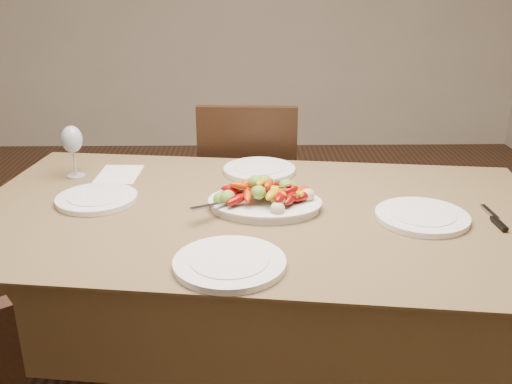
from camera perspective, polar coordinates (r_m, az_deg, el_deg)
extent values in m
plane|color=#371E11|center=(2.43, -4.87, -16.10)|extent=(6.00, 6.00, 0.00)
cube|color=brown|center=(2.00, 0.00, -11.86)|extent=(1.96, 1.26, 0.76)
ellipsoid|color=white|center=(1.83, 0.87, -1.32)|extent=(0.38, 0.30, 0.02)
cylinder|color=white|center=(1.95, -15.64, -0.67)|extent=(0.26, 0.26, 0.02)
cylinder|color=white|center=(1.82, 16.26, -2.40)|extent=(0.28, 0.28, 0.02)
cylinder|color=white|center=(2.15, 0.34, 2.20)|extent=(0.27, 0.27, 0.02)
cylinder|color=white|center=(1.48, -2.66, -7.14)|extent=(0.29, 0.29, 0.02)
cube|color=silver|center=(2.19, -13.55, 1.73)|extent=(0.16, 0.21, 0.00)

